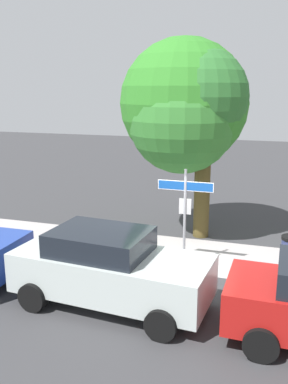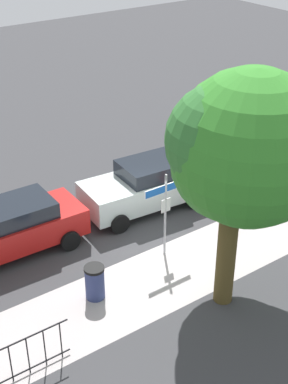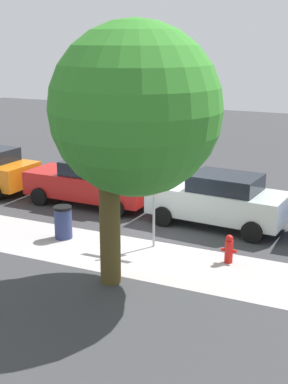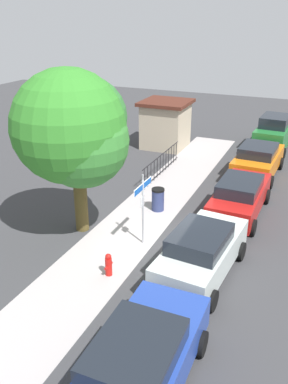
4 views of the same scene
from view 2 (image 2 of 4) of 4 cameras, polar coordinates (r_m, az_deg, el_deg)
name	(u,v)px [view 2 (image 2 of 4)]	position (r m, az deg, el deg)	size (l,w,h in m)	color
ground_plane	(153,248)	(17.05, 0.93, -5.79)	(60.00, 60.00, 0.00)	#38383A
sidewalk_strip	(122,296)	(15.30, -2.26, -10.59)	(24.00, 2.60, 0.00)	#A9A1A0
street_sign	(166,202)	(15.87, 2.22, -1.00)	(1.45, 0.07, 2.67)	#9EA0A5
shade_tree	(240,151)	(13.61, 9.81, 4.21)	(3.91, 3.99, 6.19)	#4C3F1E
car_blue	(248,150)	(21.54, 10.64, 4.28)	(4.63, 2.11, 1.66)	#223E9B
car_silver	(146,185)	(18.65, 0.22, 0.71)	(4.43, 2.24, 1.70)	silver
car_red	(10,228)	(16.91, -13.59, -3.64)	(4.61, 2.04, 1.62)	#B21815
fire_hydrant	(225,222)	(17.78, 8.34, -3.03)	(0.42, 0.22, 0.78)	red
trash_bin	(95,282)	(15.02, -5.06, -9.17)	(0.55, 0.55, 0.98)	navy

